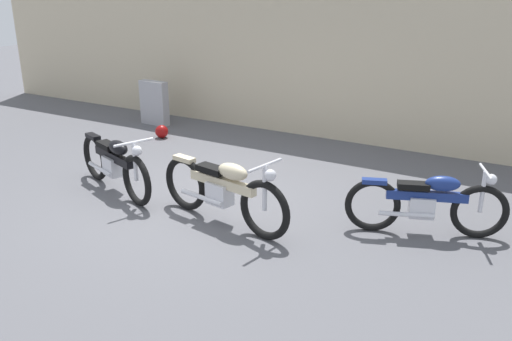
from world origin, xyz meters
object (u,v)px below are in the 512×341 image
(motorcycle_cream, at_px, (223,190))
(motorcycle_blue, at_px, (427,203))
(helmet, at_px, (162,132))
(motorcycle_black, at_px, (114,163))
(stone_marker, at_px, (154,103))

(motorcycle_cream, bearing_deg, motorcycle_blue, 33.11)
(motorcycle_cream, bearing_deg, helmet, 150.46)
(helmet, height_order, motorcycle_blue, motorcycle_blue)
(motorcycle_cream, xyz_separation_m, motorcycle_blue, (2.37, 1.01, -0.04))
(helmet, bearing_deg, motorcycle_black, -63.45)
(motorcycle_cream, distance_m, motorcycle_blue, 2.58)
(motorcycle_black, bearing_deg, helmet, 136.20)
(motorcycle_blue, bearing_deg, helmet, 141.62)
(helmet, height_order, motorcycle_black, motorcycle_black)
(stone_marker, xyz_separation_m, motorcycle_blue, (6.57, -2.56, -0.06))
(motorcycle_blue, bearing_deg, motorcycle_black, 170.24)
(helmet, distance_m, motorcycle_blue, 6.01)
(motorcycle_cream, relative_size, motorcycle_black, 1.07)
(helmet, relative_size, motorcycle_black, 0.13)
(motorcycle_cream, bearing_deg, stone_marker, 149.74)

